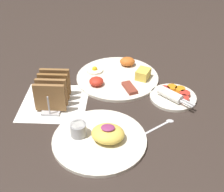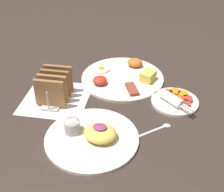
{
  "view_description": "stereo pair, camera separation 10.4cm",
  "coord_description": "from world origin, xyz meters",
  "px_view_note": "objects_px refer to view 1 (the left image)",
  "views": [
    {
      "loc": [
        0.02,
        -0.83,
        0.63
      ],
      "look_at": [
        -0.02,
        0.02,
        0.03
      ],
      "focal_mm": 50.0,
      "sensor_mm": 36.0,
      "label": 1
    },
    {
      "loc": [
        0.12,
        -0.82,
        0.63
      ],
      "look_at": [
        -0.02,
        0.02,
        0.03
      ],
      "focal_mm": 50.0,
      "sensor_mm": 36.0,
      "label": 2
    }
  ],
  "objects_px": {
    "plate_condiments": "(173,96)",
    "plate_foreground": "(100,137)",
    "plate_breakfast": "(118,76)",
    "toast_rack": "(53,91)"
  },
  "relations": [
    {
      "from": "plate_condiments",
      "to": "plate_foreground",
      "type": "relative_size",
      "value": 0.6
    },
    {
      "from": "plate_condiments",
      "to": "plate_foreground",
      "type": "distance_m",
      "value": 0.33
    },
    {
      "from": "plate_breakfast",
      "to": "toast_rack",
      "type": "distance_m",
      "value": 0.27
    },
    {
      "from": "plate_breakfast",
      "to": "plate_condiments",
      "type": "bearing_deg",
      "value": -32.14
    },
    {
      "from": "plate_foreground",
      "to": "plate_breakfast",
      "type": "bearing_deg",
      "value": 83.04
    },
    {
      "from": "plate_condiments",
      "to": "plate_breakfast",
      "type": "bearing_deg",
      "value": 147.86
    },
    {
      "from": "plate_breakfast",
      "to": "plate_foreground",
      "type": "bearing_deg",
      "value": -96.96
    },
    {
      "from": "toast_rack",
      "to": "plate_breakfast",
      "type": "bearing_deg",
      "value": 38.51
    },
    {
      "from": "plate_breakfast",
      "to": "plate_foreground",
      "type": "distance_m",
      "value": 0.35
    },
    {
      "from": "plate_condiments",
      "to": "plate_foreground",
      "type": "xyz_separation_m",
      "value": [
        -0.24,
        -0.22,
        0.0
      ]
    }
  ]
}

